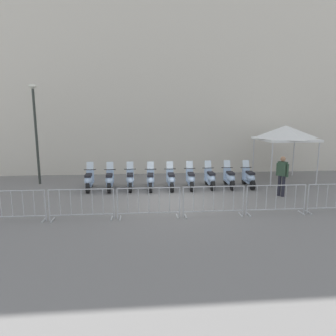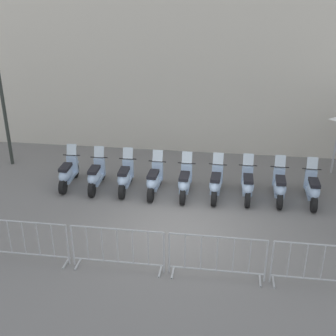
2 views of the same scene
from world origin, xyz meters
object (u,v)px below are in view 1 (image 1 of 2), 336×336
at_px(motorcycle_5, 191,179).
at_px(officer_near_row_end, 282,174).
at_px(barrier_segment_0, 12,206).
at_px(motorcycle_0, 89,181).
at_px(motorcycle_1, 110,181).
at_px(motorcycle_2, 130,180).
at_px(street_lamp, 35,124).
at_px(canopy_tent, 285,133).
at_px(motorcycle_4, 171,180).
at_px(motorcycle_7, 229,178).
at_px(motorcycle_3, 150,180).
at_px(motorcycle_8, 249,178).
at_px(barrier_segment_4, 276,200).
at_px(motorcycle_6, 210,179).
at_px(barrier_segment_1, 82,205).
at_px(barrier_segment_3, 214,201).
at_px(barrier_segment_5, 336,198).
at_px(barrier_segment_2, 149,203).

height_order(motorcycle_5, officer_near_row_end, officer_near_row_end).
height_order(barrier_segment_0, officer_near_row_end, officer_near_row_end).
bearing_deg(motorcycle_0, motorcycle_1, -4.43).
distance_m(motorcycle_2, street_lamp, 5.50).
height_order(motorcycle_2, canopy_tent, canopy_tent).
relative_size(motorcycle_4, motorcycle_7, 1.00).
xyz_separation_m(motorcycle_3, canopy_tent, (7.00, 1.19, 2.06)).
bearing_deg(motorcycle_8, motorcycle_4, -179.59).
bearing_deg(motorcycle_5, barrier_segment_4, -59.18).
xyz_separation_m(motorcycle_6, barrier_segment_0, (-7.52, -3.85, 0.07)).
xyz_separation_m(barrier_segment_1, canopy_tent, (9.45, 5.03, 1.99)).
xyz_separation_m(motorcycle_6, street_lamp, (-8.37, 1.69, 2.57)).
relative_size(barrier_segment_3, officer_near_row_end, 1.24).
height_order(motorcycle_7, street_lamp, street_lamp).
bearing_deg(motorcycle_2, street_lamp, 160.30).
bearing_deg(motorcycle_8, motorcycle_6, 178.65).
xyz_separation_m(motorcycle_2, motorcycle_8, (5.67, -0.10, 0.00)).
bearing_deg(barrier_segment_5, motorcycle_7, 123.82).
height_order(motorcycle_1, motorcycle_5, same).
bearing_deg(barrier_segment_2, motorcycle_7, 44.35).
bearing_deg(motorcycle_4, motorcycle_7, 1.45).
bearing_deg(motorcycle_4, motorcycle_5, 1.92).
xyz_separation_m(motorcycle_2, barrier_segment_4, (5.18, -4.03, 0.07)).
distance_m(motorcycle_6, motorcycle_8, 1.89).
xyz_separation_m(motorcycle_1, motorcycle_5, (3.77, -0.09, 0.00)).
bearing_deg(barrier_segment_0, barrier_segment_5, -0.80).
distance_m(motorcycle_4, barrier_segment_2, 4.02).
bearing_deg(motorcycle_5, motorcycle_8, -0.10).
xyz_separation_m(motorcycle_1, barrier_segment_5, (8.35, -4.06, 0.07)).
xyz_separation_m(motorcycle_6, barrier_segment_1, (-5.29, -3.88, 0.07)).
distance_m(motorcycle_3, barrier_segment_5, 7.59).
bearing_deg(barrier_segment_4, canopy_tent, 61.65).
height_order(motorcycle_5, motorcycle_8, same).
relative_size(motorcycle_3, barrier_segment_4, 0.80).
height_order(motorcycle_5, motorcycle_6, same).
height_order(motorcycle_1, barrier_segment_3, motorcycle_1).
bearing_deg(barrier_segment_5, motorcycle_5, 139.09).
bearing_deg(barrier_segment_3, motorcycle_2, 126.41).
bearing_deg(motorcycle_5, motorcycle_0, 177.96).
height_order(street_lamp, officer_near_row_end, street_lamp).
relative_size(barrier_segment_0, barrier_segment_4, 1.00).
height_order(motorcycle_2, barrier_segment_3, motorcycle_2).
bearing_deg(motorcycle_6, motorcycle_5, -177.60).
relative_size(motorcycle_1, motorcycle_6, 1.00).
relative_size(motorcycle_6, barrier_segment_5, 0.80).
xyz_separation_m(motorcycle_6, barrier_segment_4, (1.40, -3.98, 0.07)).
height_order(motorcycle_3, motorcycle_8, same).
bearing_deg(barrier_segment_5, officer_near_row_end, 111.92).
xyz_separation_m(motorcycle_0, street_lamp, (-2.69, 1.57, 2.57)).
distance_m(motorcycle_8, officer_near_row_end, 1.92).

